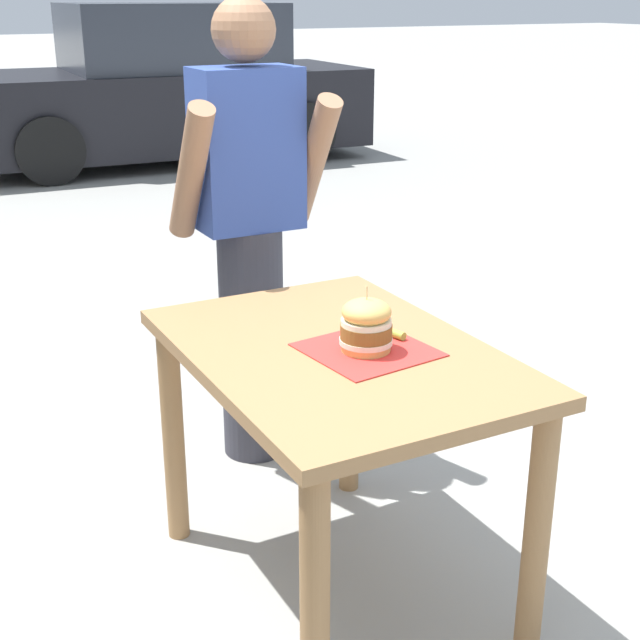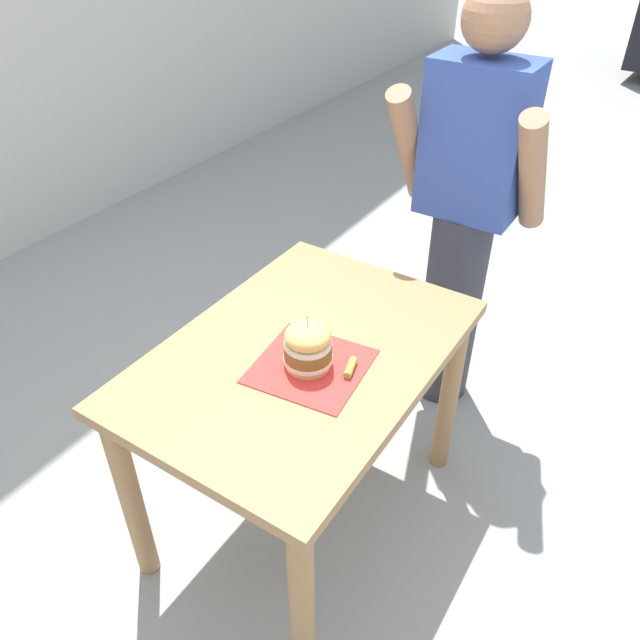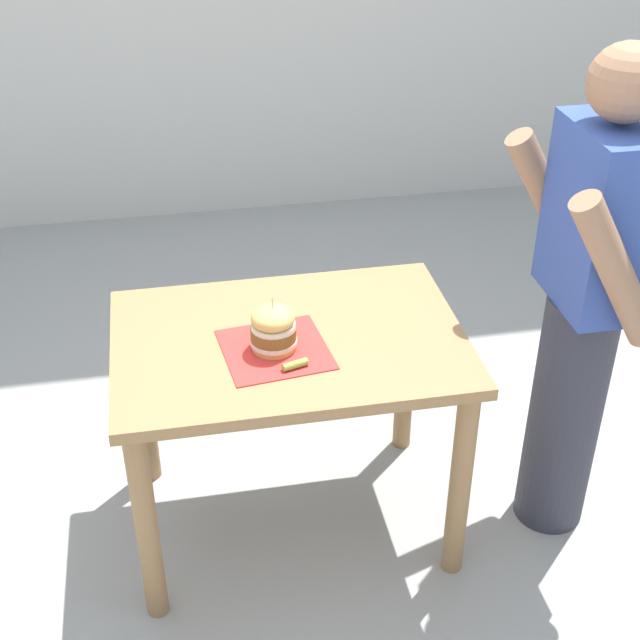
% 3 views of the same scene
% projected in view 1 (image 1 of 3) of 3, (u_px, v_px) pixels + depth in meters
% --- Properties ---
extents(ground_plane, '(80.00, 80.00, 0.00)m').
position_uv_depth(ground_plane, '(335.00, 587.00, 2.70)').
color(ground_plane, '#9E9E99').
extents(patio_table, '(0.77, 1.10, 0.78)m').
position_uv_depth(patio_table, '(337.00, 394.00, 2.48)').
color(patio_table, '#9E7247').
rests_on(patio_table, ground).
extents(serving_paper, '(0.35, 0.35, 0.00)m').
position_uv_depth(serving_paper, '(367.00, 350.00, 2.41)').
color(serving_paper, red).
rests_on(serving_paper, patio_table).
extents(sandwich, '(0.14, 0.14, 0.18)m').
position_uv_depth(sandwich, '(366.00, 325.00, 2.38)').
color(sandwich, '#E5B25B').
rests_on(sandwich, serving_paper).
extents(pickle_spear, '(0.05, 0.08, 0.02)m').
position_uv_depth(pickle_spear, '(393.00, 333.00, 2.49)').
color(pickle_spear, '#8EA83D').
rests_on(pickle_spear, serving_paper).
extents(diner_across_table, '(0.55, 0.35, 1.69)m').
position_uv_depth(diner_across_table, '(250.00, 232.00, 3.21)').
color(diner_across_table, '#33333D').
rests_on(diner_across_table, ground).
extents(parked_car_near_curb, '(4.27, 1.97, 1.60)m').
position_uv_depth(parked_car_near_curb, '(163.00, 91.00, 9.35)').
color(parked_car_near_curb, black).
rests_on(parked_car_near_curb, ground).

